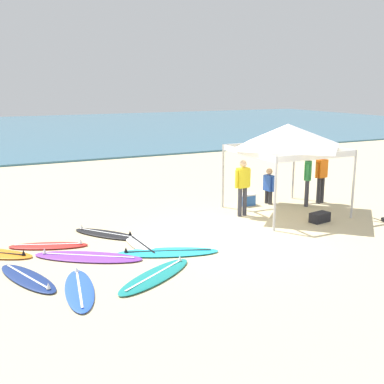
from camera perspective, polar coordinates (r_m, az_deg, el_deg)
The scene contains 17 objects.
ground_plane at distance 12.63m, azimuth 4.97°, elevation -5.25°, with size 80.00×80.00×0.00m, color beige.
sea at distance 42.83m, azimuth -17.86°, elevation 7.12°, with size 80.00×36.00×0.10m, color #386B84.
canopy_tent at distance 14.65m, azimuth 11.40°, elevation 6.63°, with size 2.93×2.93×2.75m.
surfboard_navy at distance 10.43m, azimuth -19.13°, elevation -9.76°, with size 1.22×2.13×0.19m.
surfboard_teal at distance 10.02m, azimuth -4.41°, elevation -9.99°, with size 2.25×1.72×0.19m.
surfboard_white at distance 11.87m, azimuth -6.10°, elevation -6.30°, with size 0.59×1.88×0.19m.
surfboard_purple at distance 11.27m, azimuth -12.42°, elevation -7.60°, with size 2.52×2.00×0.19m.
surfboard_black at distance 12.81m, azimuth -10.25°, elevation -4.98°, with size 1.67×1.92×0.19m.
surfboard_cyan at distance 11.32m, azimuth -2.95°, elevation -7.22°, with size 2.47×1.48×0.19m.
surfboard_blue at distance 9.63m, azimuth -13.39°, elevation -11.31°, with size 0.89×2.10×0.19m.
surfboard_red at distance 12.25m, azimuth -16.82°, elevation -6.18°, with size 1.98×1.19×0.19m.
person_orange at distance 16.31m, azimuth 15.28°, elevation 2.07°, with size 0.55×0.26×1.71m.
person_green at distance 15.82m, azimuth 13.73°, elevation 1.84°, with size 0.41×0.43×1.71m.
person_yellow at distance 14.28m, azimuth 6.11°, elevation 0.96°, with size 0.55×0.25×1.71m.
person_blue at distance 15.93m, azimuth 9.23°, elevation 0.89°, with size 0.25×0.55×1.20m.
gear_bag_near_tent at distance 14.26m, azimuth 15.10°, elevation -2.95°, with size 0.60×0.32×0.28m, color #232328.
cooler_box at distance 15.73m, azimuth 6.60°, elevation -0.88°, with size 0.50×0.36×0.39m.
Camera 1 is at (-6.26, -10.24, 3.93)m, focal length 44.39 mm.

